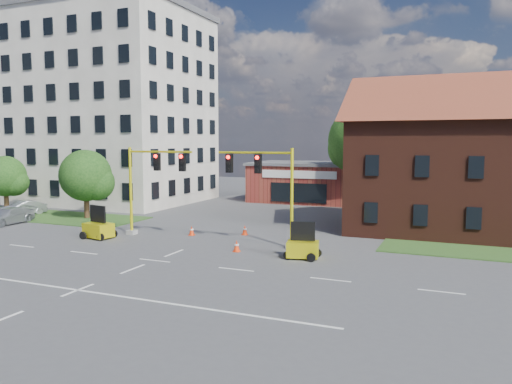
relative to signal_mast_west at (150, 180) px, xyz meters
The scene contains 21 objects.
ground 8.38m from the signal_mast_west, 54.01° to the right, with size 120.00×120.00×0.00m, color #48484A.
grass_verge_nw 16.61m from the signal_mast_west, 165.65° to the left, with size 22.00×6.00×0.08m, color #2E531F.
grass_verge_ne 22.89m from the signal_mast_west, ahead, with size 14.00×4.00×0.08m, color #2E531F.
lane_markings 10.73m from the signal_mast_west, 64.17° to the right, with size 60.00×36.00×0.01m, color white, non-canonical shape.
office_block 23.21m from the signal_mast_west, 134.52° to the left, with size 18.40×15.40×20.60m.
brick_shop 24.44m from the signal_mast_west, 79.71° to the left, with size 12.40×8.40×4.30m.
townhouse_row 24.57m from the signal_mast_west, 24.11° to the left, with size 21.00×11.00×11.50m.
tree_large 24.00m from the signal_mast_west, 61.97° to the left, with size 7.56×7.20×10.24m.
tree_nw_front 10.48m from the signal_mast_west, 154.08° to the left, with size 4.60×4.38×5.90m.
tree_nw_rear 20.12m from the signal_mast_west, 165.37° to the left, with size 4.00×3.81×5.25m.
signal_mast_west is the anchor object (origin of this frame).
signal_mast_east 8.71m from the signal_mast_west, ahead, with size 5.30×0.60×6.20m.
trailer_west 4.79m from the signal_mast_west, 143.14° to the right, with size 2.12×1.63×2.17m.
trailer_east 12.48m from the signal_mast_west, 11.09° to the right, with size 1.97×1.52×2.00m.
cone_a 4.82m from the signal_mast_west, 169.92° to the right, with size 0.40×0.40×0.70m.
cone_b 4.56m from the signal_mast_west, 27.60° to the left, with size 0.40×0.40×0.70m.
cone_c 8.70m from the signal_mast_west, 15.99° to the right, with size 0.40×0.40×0.70m.
cone_d 7.48m from the signal_mast_west, 26.36° to the left, with size 0.40×0.40×0.70m.
pickup_white 17.78m from the signal_mast_west, 27.47° to the left, with size 2.38×5.17×1.44m, color white.
sedan_silver_front 16.83m from the signal_mast_west, 167.39° to the left, with size 1.40×4.02×1.32m, color #AEB1B6.
sedan_silver_rear 13.87m from the signal_mast_west, behind, with size 1.79×4.41×1.28m, color #AEB1B6.
Camera 1 is at (15.72, -22.93, 6.63)m, focal length 35.00 mm.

